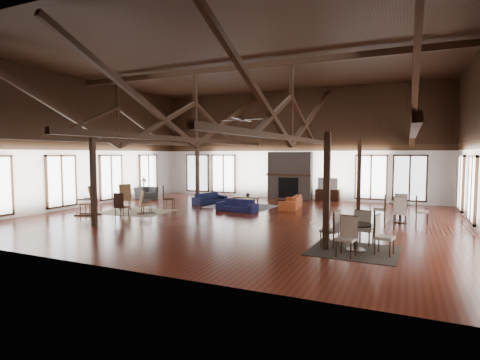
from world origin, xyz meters
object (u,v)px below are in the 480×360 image
at_px(sofa_navy_front, 237,205).
at_px(cafe_table_far, 400,209).
at_px(sofa_orange, 291,202).
at_px(sofa_navy_left, 210,198).
at_px(tv_console, 328,195).
at_px(cafe_table_near, 356,232).
at_px(coffee_table, 246,198).
at_px(armchair, 146,193).

height_order(sofa_navy_front, cafe_table_far, cafe_table_far).
bearing_deg(sofa_orange, sofa_navy_left, -95.23).
height_order(cafe_table_far, tv_console, cafe_table_far).
height_order(sofa_orange, cafe_table_near, cafe_table_near).
bearing_deg(coffee_table, cafe_table_far, -23.19).
bearing_deg(sofa_navy_front, coffee_table, 104.19).
relative_size(sofa_orange, coffee_table, 1.47).
bearing_deg(coffee_table, sofa_navy_left, 164.31).
bearing_deg(sofa_navy_left, coffee_table, -75.10).
height_order(cafe_table_near, cafe_table_far, same).
distance_m(armchair, cafe_table_far, 12.95).
relative_size(sofa_orange, armchair, 1.94).
relative_size(cafe_table_far, tv_console, 1.52).
xyz_separation_m(sofa_orange, coffee_table, (-2.12, -0.28, 0.13)).
relative_size(sofa_navy_left, armchair, 1.75).
distance_m(sofa_navy_front, tv_console, 6.01).
height_order(sofa_navy_front, cafe_table_near, cafe_table_near).
height_order(sofa_navy_left, cafe_table_near, cafe_table_near).
height_order(sofa_navy_front, sofa_orange, sofa_orange).
height_order(sofa_navy_left, sofa_orange, sofa_orange).
distance_m(sofa_navy_left, armchair, 4.03).
bearing_deg(coffee_table, sofa_orange, -3.03).
distance_m(sofa_navy_left, tv_console, 6.28).
xyz_separation_m(cafe_table_far, tv_console, (-3.64, 5.25, -0.18)).
relative_size(sofa_orange, cafe_table_far, 1.06).
relative_size(armchair, cafe_table_near, 0.54).
xyz_separation_m(armchair, cafe_table_near, (11.86, -6.58, 0.16)).
bearing_deg(cafe_table_near, sofa_navy_front, 139.33).
height_order(sofa_navy_left, cafe_table_far, cafe_table_far).
relative_size(sofa_navy_left, cafe_table_far, 0.96).
height_order(sofa_orange, armchair, armchair).
xyz_separation_m(sofa_navy_left, tv_console, (5.16, 3.56, 0.05)).
xyz_separation_m(sofa_orange, tv_console, (1.00, 3.46, 0.02)).
bearing_deg(coffee_table, tv_console, 39.51).
distance_m(armchair, cafe_table_near, 13.57).
height_order(coffee_table, cafe_table_near, cafe_table_near).
distance_m(sofa_orange, cafe_table_far, 4.98).
bearing_deg(tv_console, sofa_navy_left, -145.38).
bearing_deg(coffee_table, sofa_navy_front, -91.70).
bearing_deg(cafe_table_far, sofa_orange, 158.93).
relative_size(sofa_navy_front, armchair, 1.74).
xyz_separation_m(sofa_navy_front, armchair, (-6.30, 1.81, 0.07)).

